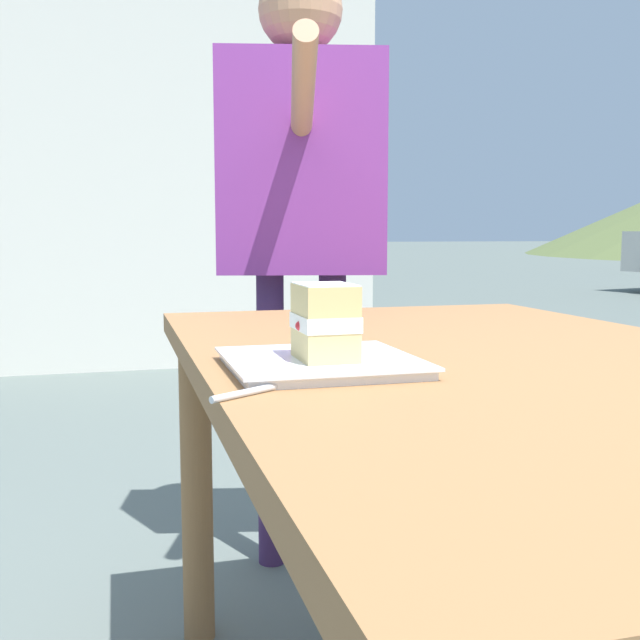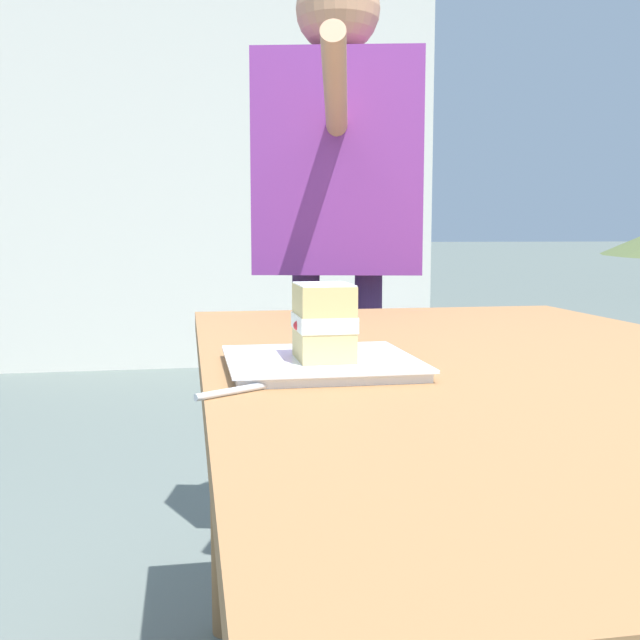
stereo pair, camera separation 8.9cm
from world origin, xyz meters
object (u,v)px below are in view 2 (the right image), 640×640
Objects in this scene: patio_table at (500,426)px; diner_person at (337,175)px; cake_slice at (324,322)px; dessert_fork at (268,385)px; dessert_plate at (320,363)px.

diner_person is (0.96, 0.05, 0.43)m from patio_table.
cake_slice reaches higher than patio_table.
diner_person reaches higher than cake_slice.
patio_table is 0.89× the size of diner_person.
cake_slice is at bearing 167.66° from diner_person.
cake_slice is 0.64× the size of dessert_fork.
cake_slice is at bearing 103.11° from patio_table.
cake_slice is at bearing -41.59° from dessert_fork.
diner_person is at bearing -12.63° from dessert_plate.
diner_person is at bearing -15.31° from dessert_fork.
dessert_plate is 0.06m from cake_slice.
patio_table is 9.35× the size of dessert_fork.
diner_person reaches higher than dessert_fork.
cake_slice reaches higher than dessert_fork.
dessert_plate is 0.15× the size of diner_person.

